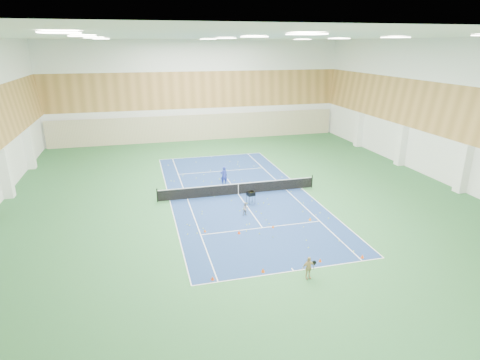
% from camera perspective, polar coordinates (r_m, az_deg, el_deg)
% --- Properties ---
extents(ground, '(40.00, 40.00, 0.00)m').
position_cam_1_polar(ground, '(32.31, -0.24, -2.06)').
color(ground, '#296132').
rests_on(ground, ground).
extents(room_shell, '(36.00, 40.00, 12.00)m').
position_cam_1_polar(room_shell, '(30.68, -0.25, 8.47)').
color(room_shell, white).
rests_on(room_shell, ground).
extents(wood_cladding, '(36.00, 40.00, 8.00)m').
position_cam_1_polar(wood_cladding, '(30.39, -0.26, 12.18)').
color(wood_cladding, '#B28142').
rests_on(wood_cladding, room_shell).
extents(ceiling_light_grid, '(21.40, 25.40, 0.06)m').
position_cam_1_polar(ceiling_light_grid, '(30.18, -0.27, 19.59)').
color(ceiling_light_grid, white).
rests_on(ceiling_light_grid, room_shell).
extents(court_surface, '(10.97, 23.77, 0.01)m').
position_cam_1_polar(court_surface, '(32.31, -0.24, -2.05)').
color(court_surface, navy).
rests_on(court_surface, ground).
extents(tennis_balls_scatter, '(10.57, 22.77, 0.07)m').
position_cam_1_polar(tennis_balls_scatter, '(32.29, -0.24, -1.98)').
color(tennis_balls_scatter, '#C1E226').
rests_on(tennis_balls_scatter, ground).
extents(tennis_net, '(12.80, 0.10, 1.10)m').
position_cam_1_polar(tennis_net, '(32.12, -0.24, -1.14)').
color(tennis_net, black).
rests_on(tennis_net, ground).
extents(back_curtain, '(35.40, 0.16, 3.20)m').
position_cam_1_polar(back_curtain, '(50.54, -5.87, 7.43)').
color(back_curtain, '#C6B793').
rests_on(back_curtain, ground).
extents(coach, '(0.63, 0.44, 1.63)m').
position_cam_1_polar(coach, '(34.29, -2.30, 0.63)').
color(coach, '#22319C').
rests_on(coach, ground).
extents(child_court, '(0.55, 0.48, 0.97)m').
position_cam_1_polar(child_court, '(28.31, 0.82, -4.12)').
color(child_court, gray).
rests_on(child_court, ground).
extents(child_apron, '(0.76, 0.39, 1.24)m').
position_cam_1_polar(child_apron, '(21.35, 9.69, -12.20)').
color(child_apron, tan).
rests_on(child_apron, ground).
extents(ball_cart, '(0.67, 0.67, 1.00)m').
position_cam_1_polar(ball_cart, '(30.29, 1.53, -2.51)').
color(ball_cart, black).
rests_on(ball_cart, ground).
extents(cone_svc_a, '(0.17, 0.17, 0.19)m').
position_cam_1_polar(cone_svc_a, '(26.12, -4.99, -7.20)').
color(cone_svc_a, '#F6570C').
rests_on(cone_svc_a, ground).
extents(cone_svc_b, '(0.22, 0.22, 0.24)m').
position_cam_1_polar(cone_svc_b, '(25.79, -0.14, -7.41)').
color(cone_svc_b, '#FF440D').
rests_on(cone_svc_b, ground).
extents(cone_svc_c, '(0.18, 0.18, 0.20)m').
position_cam_1_polar(cone_svc_c, '(26.67, 4.72, -6.60)').
color(cone_svc_c, '#FF5A0D').
rests_on(cone_svc_c, ground).
extents(cone_svc_d, '(0.20, 0.20, 0.22)m').
position_cam_1_polar(cone_svc_d, '(28.06, 9.94, -5.48)').
color(cone_svc_d, orange).
rests_on(cone_svc_d, ground).
extents(cone_base_a, '(0.20, 0.20, 0.22)m').
position_cam_1_polar(cone_base_a, '(21.24, -3.93, -13.75)').
color(cone_base_a, '#DF410B').
rests_on(cone_base_a, ground).
extents(cone_base_b, '(0.21, 0.21, 0.23)m').
position_cam_1_polar(cone_base_b, '(21.84, 3.30, -12.70)').
color(cone_base_b, '#F25B0C').
rests_on(cone_base_b, ground).
extents(cone_base_c, '(0.18, 0.18, 0.20)m').
position_cam_1_polar(cone_base_c, '(23.18, 11.34, -11.12)').
color(cone_base_c, '#FF500D').
rests_on(cone_base_c, ground).
extents(cone_base_d, '(0.20, 0.20, 0.22)m').
position_cam_1_polar(cone_base_d, '(24.11, 17.02, -10.34)').
color(cone_base_d, '#FF4D0D').
rests_on(cone_base_d, ground).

